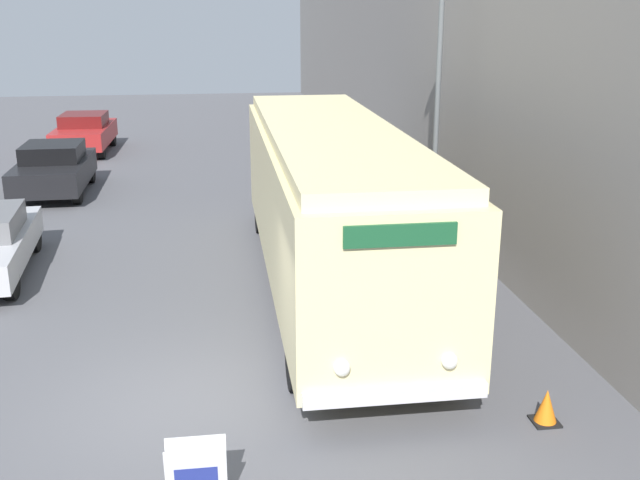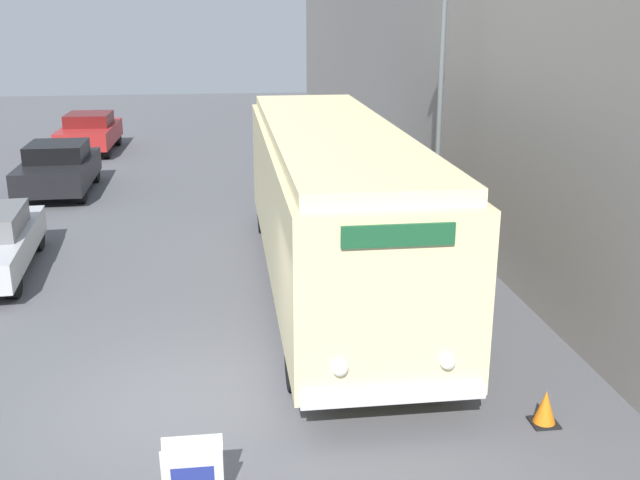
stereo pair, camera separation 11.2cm
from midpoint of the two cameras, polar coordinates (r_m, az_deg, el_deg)
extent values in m
plane|color=#56565B|center=(10.96, -10.83, -12.51)|extent=(80.00, 80.00, 0.00)
cube|color=gray|center=(20.39, 8.75, 13.46)|extent=(0.30, 60.00, 8.16)
cylinder|color=black|center=(11.10, -2.05, -9.03)|extent=(0.28, 0.94, 0.94)
cylinder|color=black|center=(11.52, 9.28, -8.23)|extent=(0.28, 0.94, 0.94)
cylinder|color=black|center=(18.69, -4.68, 2.01)|extent=(0.28, 0.94, 0.94)
cylinder|color=black|center=(18.94, 2.14, 2.27)|extent=(0.28, 0.94, 0.94)
cube|color=beige|center=(14.57, 0.62, 2.80)|extent=(2.57, 10.91, 2.53)
cube|color=#F8E8A7|center=(14.29, 0.64, 8.18)|extent=(2.37, 10.47, 0.24)
cube|color=silver|center=(9.94, 5.47, -11.69)|extent=(2.45, 0.12, 0.20)
sphere|color=white|center=(9.63, 1.34, -9.70)|extent=(0.22, 0.22, 0.22)
sphere|color=white|center=(9.94, 9.52, -9.05)|extent=(0.22, 0.22, 0.22)
cube|color=#19512D|center=(9.13, 5.80, 0.37)|extent=(1.42, 0.06, 0.28)
cube|color=white|center=(8.81, -9.77, -17.49)|extent=(0.68, 0.17, 0.81)
cube|color=white|center=(8.93, -9.75, -16.97)|extent=(0.68, 0.17, 0.81)
cube|color=navy|center=(8.79, -9.78, -17.44)|extent=(0.48, 0.06, 0.28)
cylinder|color=#595E60|center=(17.10, 8.67, 8.71)|extent=(0.12, 0.12, 5.76)
cylinder|color=black|center=(15.59, -22.71, -3.12)|extent=(0.22, 0.61, 0.61)
cylinder|color=black|center=(18.42, -21.14, 0.11)|extent=(0.22, 0.61, 0.61)
cylinder|color=black|center=(22.81, -22.31, 3.16)|extent=(0.22, 0.62, 0.62)
cylinder|color=black|center=(22.46, -18.15, 3.40)|extent=(0.22, 0.62, 0.62)
cylinder|color=black|center=(25.41, -20.96, 4.66)|extent=(0.22, 0.62, 0.62)
cylinder|color=black|center=(25.10, -17.21, 4.89)|extent=(0.22, 0.62, 0.62)
cube|color=black|center=(23.86, -19.72, 4.89)|extent=(1.99, 4.16, 0.70)
cube|color=black|center=(23.85, -19.83, 6.34)|extent=(1.67, 1.88, 0.50)
cylinder|color=black|center=(29.28, -19.59, 6.46)|extent=(0.22, 0.72, 0.72)
cylinder|color=black|center=(28.97, -16.41, 6.65)|extent=(0.22, 0.72, 0.72)
cylinder|color=black|center=(31.96, -18.57, 7.41)|extent=(0.22, 0.72, 0.72)
cylinder|color=black|center=(31.67, -15.64, 7.58)|extent=(0.22, 0.72, 0.72)
cube|color=#A52323|center=(30.41, -17.60, 7.66)|extent=(1.98, 4.22, 0.66)
cube|color=#5B1313|center=(30.43, -17.66, 8.74)|extent=(1.65, 1.91, 0.46)
cube|color=black|center=(10.88, 16.47, -13.11)|extent=(0.36, 0.36, 0.03)
cone|color=orange|center=(10.76, 16.58, -11.98)|extent=(0.30, 0.30, 0.46)
camera|label=1|loc=(0.06, -90.27, -0.08)|focal=42.00mm
camera|label=2|loc=(0.06, 89.73, 0.08)|focal=42.00mm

